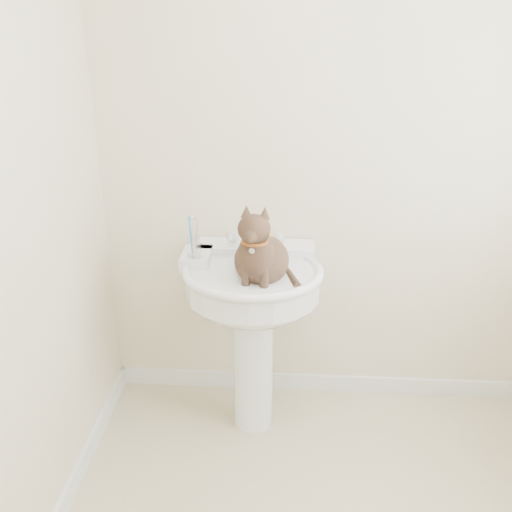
# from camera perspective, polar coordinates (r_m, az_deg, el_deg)

# --- Properties ---
(wall_back) EXTENTS (2.20, 0.00, 2.50)m
(wall_back) POSITION_cam_1_polar(r_m,az_deg,el_deg) (2.61, 8.39, 9.65)
(wall_back) COLOR beige
(wall_back) RESTS_ON ground
(baseboard_back) EXTENTS (2.20, 0.02, 0.09)m
(baseboard_back) POSITION_cam_1_polar(r_m,az_deg,el_deg) (3.11, 7.07, -12.47)
(baseboard_back) COLOR white
(baseboard_back) RESTS_ON floor
(pedestal_sink) EXTENTS (0.63, 0.62, 0.87)m
(pedestal_sink) POSITION_cam_1_polar(r_m,az_deg,el_deg) (2.53, -0.37, -4.37)
(pedestal_sink) COLOR white
(pedestal_sink) RESTS_ON floor
(faucet) EXTENTS (0.28, 0.12, 0.14)m
(faucet) POSITION_cam_1_polar(r_m,az_deg,el_deg) (2.58, -0.09, 1.73)
(faucet) COLOR silver
(faucet) RESTS_ON pedestal_sink
(soap_bar) EXTENTS (0.10, 0.07, 0.03)m
(soap_bar) POSITION_cam_1_polar(r_m,az_deg,el_deg) (2.67, 0.50, 1.88)
(soap_bar) COLOR yellow
(soap_bar) RESTS_ON pedestal_sink
(toothbrush_cup) EXTENTS (0.07, 0.07, 0.19)m
(toothbrush_cup) POSITION_cam_1_polar(r_m,az_deg,el_deg) (2.48, -6.22, 0.91)
(toothbrush_cup) COLOR silver
(toothbrush_cup) RESTS_ON pedestal_sink
(cat) EXTENTS (0.25, 0.32, 0.47)m
(cat) POSITION_cam_1_polar(r_m,az_deg,el_deg) (2.36, 0.47, 0.01)
(cat) COLOR #4C3425
(cat) RESTS_ON pedestal_sink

